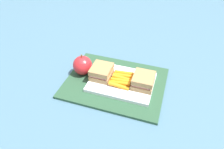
{
  "coord_description": "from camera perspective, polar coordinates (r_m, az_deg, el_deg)",
  "views": [
    {
      "loc": [
        -0.17,
        0.56,
        0.53
      ],
      "look_at": [
        0.01,
        0.0,
        0.04
      ],
      "focal_mm": 33.78,
      "sensor_mm": 36.0,
      "label": 1
    }
  ],
  "objects": [
    {
      "name": "apple",
      "position": [
        0.81,
        -7.97,
        2.49
      ],
      "size": [
        0.07,
        0.07,
        0.08
      ],
      "color": "red",
      "rests_on": "lunchbag_mat"
    },
    {
      "name": "sandwich_half_right",
      "position": [
        0.77,
        -2.85,
        0.72
      ],
      "size": [
        0.07,
        0.08,
        0.04
      ],
      "color": "#9E7A4C",
      "rests_on": "food_tray"
    },
    {
      "name": "food_tray",
      "position": [
        0.77,
        2.64,
        -2.04
      ],
      "size": [
        0.23,
        0.17,
        0.01
      ],
      "primitive_type": "cube",
      "color": "white",
      "rests_on": "lunchbag_mat"
    },
    {
      "name": "carrot_sticks_bundle",
      "position": [
        0.76,
        2.64,
        -1.29
      ],
      "size": [
        0.08,
        0.09,
        0.02
      ],
      "color": "orange",
      "rests_on": "food_tray"
    },
    {
      "name": "sandwich_half_left",
      "position": [
        0.74,
        8.5,
        -1.68
      ],
      "size": [
        0.07,
        0.08,
        0.04
      ],
      "color": "#9E7A4C",
      "rests_on": "food_tray"
    },
    {
      "name": "lunchbag_mat",
      "position": [
        0.78,
        0.87,
        -2.26
      ],
      "size": [
        0.36,
        0.28,
        0.01
      ],
      "primitive_type": "cube",
      "color": "#284C33",
      "rests_on": "ground_plane"
    },
    {
      "name": "ground_plane",
      "position": [
        0.79,
        0.86,
        -2.52
      ],
      "size": [
        2.4,
        2.4,
        0.0
      ],
      "primitive_type": "plane",
      "color": "#42667A"
    }
  ]
}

